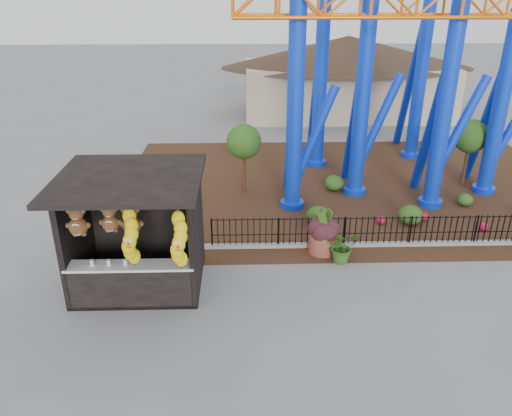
{
  "coord_description": "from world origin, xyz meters",
  "views": [
    {
      "loc": [
        -0.25,
        -10.32,
        7.31
      ],
      "look_at": [
        0.08,
        1.5,
        2.0
      ],
      "focal_mm": 35.0,
      "sensor_mm": 36.0,
      "label": 1
    }
  ],
  "objects_px": {
    "terracotta_planter": "(323,242)",
    "potted_plant": "(342,246)",
    "prize_booth": "(135,236)",
    "roller_coaster": "(395,12)"
  },
  "relations": [
    {
      "from": "prize_booth",
      "to": "terracotta_planter",
      "type": "bearing_deg",
      "value": 19.48
    },
    {
      "from": "roller_coaster",
      "to": "prize_booth",
      "type": "bearing_deg",
      "value": -137.86
    },
    {
      "from": "prize_booth",
      "to": "roller_coaster",
      "type": "height_order",
      "value": "roller_coaster"
    },
    {
      "from": "terracotta_planter",
      "to": "prize_booth",
      "type": "bearing_deg",
      "value": -160.52
    },
    {
      "from": "prize_booth",
      "to": "roller_coaster",
      "type": "bearing_deg",
      "value": 42.14
    },
    {
      "from": "terracotta_planter",
      "to": "potted_plant",
      "type": "xyz_separation_m",
      "value": [
        0.47,
        -0.55,
        0.17
      ]
    },
    {
      "from": "roller_coaster",
      "to": "potted_plant",
      "type": "relative_size",
      "value": 11.14
    },
    {
      "from": "prize_booth",
      "to": "roller_coaster",
      "type": "distance_m",
      "value": 11.97
    },
    {
      "from": "potted_plant",
      "to": "terracotta_planter",
      "type": "bearing_deg",
      "value": 114.44
    },
    {
      "from": "roller_coaster",
      "to": "potted_plant",
      "type": "distance_m",
      "value": 8.88
    }
  ]
}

